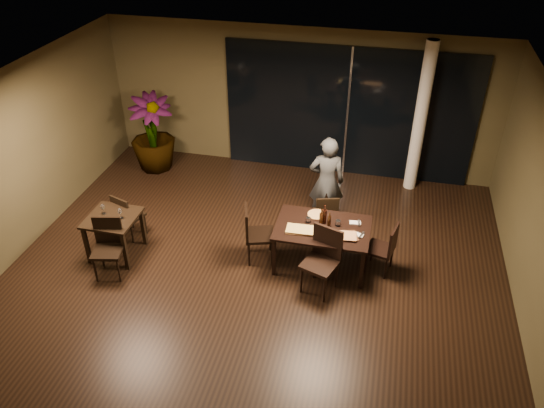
% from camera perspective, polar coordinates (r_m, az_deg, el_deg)
% --- Properties ---
extents(ground, '(8.00, 8.00, 0.00)m').
position_cam_1_polar(ground, '(8.46, -2.38, -8.80)').
color(ground, black).
rests_on(ground, ground).
extents(wall_back, '(8.00, 0.10, 3.00)m').
position_cam_1_polar(wall_back, '(11.05, 3.01, 11.12)').
color(wall_back, '#474025').
rests_on(wall_back, ground).
extents(ceiling, '(8.00, 8.00, 0.04)m').
position_cam_1_polar(ceiling, '(6.81, -2.98, 10.36)').
color(ceiling, white).
rests_on(ceiling, wall_back).
extents(window_panel, '(5.00, 0.06, 2.70)m').
position_cam_1_polar(window_panel, '(10.91, 8.14, 9.67)').
color(window_panel, black).
rests_on(window_panel, ground).
extents(column, '(0.24, 0.24, 3.00)m').
position_cam_1_polar(column, '(10.56, 15.66, 8.81)').
color(column, white).
rests_on(column, ground).
extents(main_table, '(1.50, 1.00, 0.75)m').
position_cam_1_polar(main_table, '(8.50, 5.46, -2.88)').
color(main_table, black).
rests_on(main_table, ground).
extents(side_table, '(0.80, 0.80, 0.75)m').
position_cam_1_polar(side_table, '(9.10, -16.73, -1.98)').
color(side_table, black).
rests_on(side_table, ground).
extents(chair_main_far, '(0.48, 0.48, 0.84)m').
position_cam_1_polar(chair_main_far, '(9.26, 5.83, -1.02)').
color(chair_main_far, black).
rests_on(chair_main_far, ground).
extents(chair_main_near, '(0.63, 0.63, 1.06)m').
position_cam_1_polar(chair_main_near, '(8.11, 5.52, -5.65)').
color(chair_main_near, black).
rests_on(chair_main_near, ground).
extents(chair_main_left, '(0.58, 0.58, 1.00)m').
position_cam_1_polar(chair_main_left, '(8.65, -1.93, -2.93)').
color(chair_main_left, black).
rests_on(chair_main_left, ground).
extents(chair_main_right, '(0.50, 0.50, 0.89)m').
position_cam_1_polar(chair_main_right, '(8.61, 12.11, -4.51)').
color(chair_main_right, black).
rests_on(chair_main_right, ground).
extents(chair_side_far, '(0.52, 0.52, 0.87)m').
position_cam_1_polar(chair_side_far, '(9.50, -15.40, -1.09)').
color(chair_side_far, black).
rests_on(chair_side_far, ground).
extents(chair_side_near, '(0.54, 0.54, 0.98)m').
position_cam_1_polar(chair_side_near, '(8.79, -17.21, -4.08)').
color(chair_side_near, black).
rests_on(chair_side_near, ground).
extents(diner, '(0.64, 0.47, 1.72)m').
position_cam_1_polar(diner, '(9.42, 5.88, 2.41)').
color(diner, '#313437').
rests_on(diner, ground).
extents(potted_plant, '(1.24, 1.24, 1.64)m').
position_cam_1_polar(potted_plant, '(11.46, -12.76, 7.44)').
color(potted_plant, '#1C511B').
rests_on(potted_plant, ground).
extents(pizza_board_left, '(0.56, 0.32, 0.01)m').
position_cam_1_polar(pizza_board_left, '(8.33, 3.38, -2.88)').
color(pizza_board_left, '#402814').
rests_on(pizza_board_left, main_table).
extents(pizza_board_right, '(0.61, 0.43, 0.01)m').
position_cam_1_polar(pizza_board_right, '(8.27, 7.29, -3.48)').
color(pizza_board_right, '#3F2414').
rests_on(pizza_board_right, main_table).
extents(oblong_pizza_left, '(0.52, 0.26, 0.02)m').
position_cam_1_polar(oblong_pizza_left, '(8.32, 3.38, -2.79)').
color(oblong_pizza_left, maroon).
rests_on(oblong_pizza_left, pizza_board_left).
extents(oblong_pizza_right, '(0.52, 0.27, 0.02)m').
position_cam_1_polar(oblong_pizza_right, '(8.26, 7.30, -3.38)').
color(oblong_pizza_right, '#69090D').
rests_on(oblong_pizza_right, pizza_board_right).
extents(round_pizza, '(0.30, 0.30, 0.01)m').
position_cam_1_polar(round_pizza, '(8.71, 4.85, -1.14)').
color(round_pizza, red).
rests_on(round_pizza, main_table).
extents(bottle_a, '(0.06, 0.06, 0.29)m').
position_cam_1_polar(bottle_a, '(8.41, 5.34, -1.42)').
color(bottle_a, black).
rests_on(bottle_a, main_table).
extents(bottle_b, '(0.06, 0.06, 0.26)m').
position_cam_1_polar(bottle_b, '(8.40, 6.18, -1.68)').
color(bottle_b, black).
rests_on(bottle_b, main_table).
extents(bottle_c, '(0.07, 0.07, 0.33)m').
position_cam_1_polar(bottle_c, '(8.45, 5.68, -1.10)').
color(bottle_c, black).
rests_on(bottle_c, main_table).
extents(tumbler_left, '(0.08, 0.08, 0.09)m').
position_cam_1_polar(tumbler_left, '(8.51, 3.92, -1.72)').
color(tumbler_left, white).
rests_on(tumbler_left, main_table).
extents(tumbler_right, '(0.08, 0.08, 0.10)m').
position_cam_1_polar(tumbler_right, '(8.48, 7.10, -2.06)').
color(tumbler_right, white).
rests_on(tumbler_right, main_table).
extents(napkin_near, '(0.20, 0.15, 0.01)m').
position_cam_1_polar(napkin_near, '(8.34, 9.20, -3.27)').
color(napkin_near, white).
rests_on(napkin_near, main_table).
extents(napkin_far, '(0.19, 0.12, 0.01)m').
position_cam_1_polar(napkin_far, '(8.60, 8.93, -1.99)').
color(napkin_far, white).
rests_on(napkin_far, main_table).
extents(wine_glass_a, '(0.08, 0.08, 0.17)m').
position_cam_1_polar(wine_glass_a, '(9.10, -17.71, -0.55)').
color(wine_glass_a, white).
rests_on(wine_glass_a, side_table).
extents(wine_glass_b, '(0.08, 0.08, 0.18)m').
position_cam_1_polar(wine_glass_b, '(8.91, -16.00, -1.01)').
color(wine_glass_b, white).
rests_on(wine_glass_b, side_table).
extents(side_napkin, '(0.20, 0.14, 0.01)m').
position_cam_1_polar(side_napkin, '(8.83, -17.13, -2.21)').
color(side_napkin, white).
rests_on(side_napkin, side_table).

